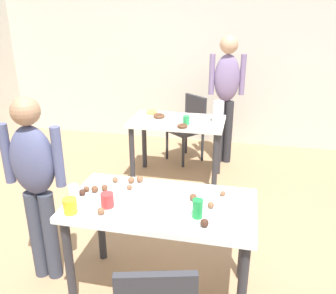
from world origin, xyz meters
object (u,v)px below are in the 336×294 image
chair_far_table (189,124)px  person_girl_near (35,177)px  pitcher_far (218,112)px  dining_table_far (177,130)px  person_adult_far (226,88)px  dining_table_near (161,217)px  mixing_bowl (168,199)px  soda_can (198,209)px

chair_far_table → person_girl_near: 2.64m
person_girl_near → pitcher_far: bearing=59.0°
chair_far_table → dining_table_far: bearing=-93.7°
chair_far_table → person_adult_far: size_ratio=0.53×
dining_table_far → chair_far_table: 0.67m
dining_table_near → pitcher_far: bearing=83.4°
person_girl_near → mixing_bowl: size_ratio=6.61×
chair_far_table → mixing_bowl: 2.55m
dining_table_far → person_girl_near: (-0.66, -1.87, 0.22)m
person_adult_far → mixing_bowl: size_ratio=7.64×
dining_table_far → soda_can: size_ratio=8.79×
mixing_bowl → soda_can: bearing=-28.3°
pitcher_far → mixing_bowl: bearing=-95.2°
mixing_bowl → pitcher_far: pitcher_far is taller
dining_table_near → dining_table_far: 1.88m
person_girl_near → pitcher_far: (1.12, 1.87, 0.02)m
person_adult_far → soda_can: (0.01, -2.63, -0.19)m
person_girl_near → mixing_bowl: person_girl_near is taller
chair_far_table → soda_can: soda_can is taller
pitcher_far → dining_table_far: bearing=-179.9°
dining_table_far → mixing_bowl: 1.90m
dining_table_near → person_adult_far: bearing=84.2°
mixing_bowl → soda_can: size_ratio=1.77×
mixing_bowl → pitcher_far: 1.88m
chair_far_table → person_adult_far: bearing=-0.3°
mixing_bowl → dining_table_far: bearing=99.0°
person_girl_near → pitcher_far: person_girl_near is taller
person_adult_far → soda_can: person_adult_far is taller
dining_table_far → soda_can: bearing=-75.6°
pitcher_far → person_girl_near: bearing=-121.0°
person_adult_far → pitcher_far: bearing=-93.5°
person_adult_far → mixing_bowl: bearing=-94.7°
soda_can → pitcher_far: pitcher_far is taller
chair_far_table → person_girl_near: bearing=-105.5°
soda_can → person_adult_far: bearing=90.1°
mixing_bowl → soda_can: (0.21, -0.12, 0.03)m
dining_table_far → person_girl_near: size_ratio=0.75×
soda_can → person_girl_near: bearing=174.5°
chair_far_table → soda_can: size_ratio=7.13×
dining_table_near → soda_can: bearing=-25.0°
chair_far_table → soda_can: (0.47, -2.64, 0.31)m
soda_can → pitcher_far: size_ratio=0.50×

